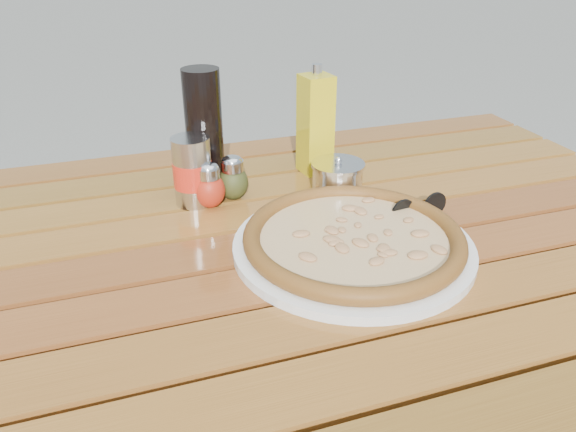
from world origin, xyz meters
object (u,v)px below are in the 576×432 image
object	(u,v)px
parmesan_tin	(337,178)
plate	(353,247)
pizza	(354,237)
oregano_shaker	(233,178)
sunglasses	(418,209)
soda_can	(193,172)
dark_bottle	(204,131)
table	(292,279)
pepper_shaker	(209,186)
olive_oil_cruet	(315,124)

from	to	relation	value
parmesan_tin	plate	bearing A→B (deg)	-106.22
pizza	oregano_shaker	size ratio (longest dim) A/B	4.86
oregano_shaker	sunglasses	distance (m)	0.32
pizza	soda_can	bearing A→B (deg)	129.34
soda_can	parmesan_tin	world-z (taller)	soda_can
oregano_shaker	soda_can	bearing A→B (deg)	176.31
pizza	dark_bottle	xyz separation A→B (m)	(-0.16, 0.29, 0.09)
plate	table	bearing A→B (deg)	139.98
plate	oregano_shaker	bearing A→B (deg)	118.41
dark_bottle	soda_can	distance (m)	0.08
pepper_shaker	oregano_shaker	xyz separation A→B (m)	(0.05, 0.02, 0.00)
pepper_shaker	soda_can	size ratio (longest dim) A/B	0.68
pizza	sunglasses	xyz separation A→B (m)	(0.15, 0.07, -0.01)
dark_bottle	plate	bearing A→B (deg)	-61.36
plate	pizza	size ratio (longest dim) A/B	0.90
pepper_shaker	sunglasses	size ratio (longest dim) A/B	0.74
pizza	sunglasses	bearing A→B (deg)	23.88
pizza	pepper_shaker	bearing A→B (deg)	128.56
pizza	soda_can	xyz separation A→B (m)	(-0.20, 0.24, 0.04)
dark_bottle	sunglasses	xyz separation A→B (m)	(0.31, -0.23, -0.09)
pepper_shaker	olive_oil_cruet	world-z (taller)	olive_oil_cruet
plate	parmesan_tin	size ratio (longest dim) A/B	3.27
plate	soda_can	xyz separation A→B (m)	(-0.20, 0.24, 0.05)
pizza	dark_bottle	distance (m)	0.35
pepper_shaker	oregano_shaker	bearing A→B (deg)	21.44
plate	sunglasses	bearing A→B (deg)	23.88
parmesan_tin	sunglasses	xyz separation A→B (m)	(0.09, -0.13, -0.01)
oregano_shaker	olive_oil_cruet	xyz separation A→B (m)	(0.18, 0.07, 0.06)
sunglasses	dark_bottle	bearing A→B (deg)	137.16
oregano_shaker	dark_bottle	bearing A→B (deg)	119.49
plate	soda_can	bearing A→B (deg)	129.34
pepper_shaker	sunglasses	xyz separation A→B (m)	(0.32, -0.15, -0.02)
pepper_shaker	pizza	bearing A→B (deg)	-51.44
pepper_shaker	soda_can	xyz separation A→B (m)	(-0.02, 0.02, 0.02)
pepper_shaker	parmesan_tin	world-z (taller)	pepper_shaker
parmesan_tin	sunglasses	distance (m)	0.16
olive_oil_cruet	plate	bearing A→B (deg)	-100.22
olive_oil_cruet	soda_can	bearing A→B (deg)	-165.03
parmesan_tin	olive_oil_cruet	bearing A→B (deg)	90.76
oregano_shaker	olive_oil_cruet	distance (m)	0.20
sunglasses	parmesan_tin	bearing A→B (deg)	118.77
pizza	plate	bearing A→B (deg)	90.00
pizza	parmesan_tin	world-z (taller)	parmesan_tin
pepper_shaker	parmesan_tin	bearing A→B (deg)	-5.37
plate	sunglasses	xyz separation A→B (m)	(0.15, 0.07, 0.01)
plate	sunglasses	distance (m)	0.16
table	dark_bottle	size ratio (longest dim) A/B	6.36
pizza	olive_oil_cruet	world-z (taller)	olive_oil_cruet
plate	olive_oil_cruet	xyz separation A→B (m)	(0.06, 0.31, 0.09)
parmesan_tin	table	bearing A→B (deg)	-134.95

